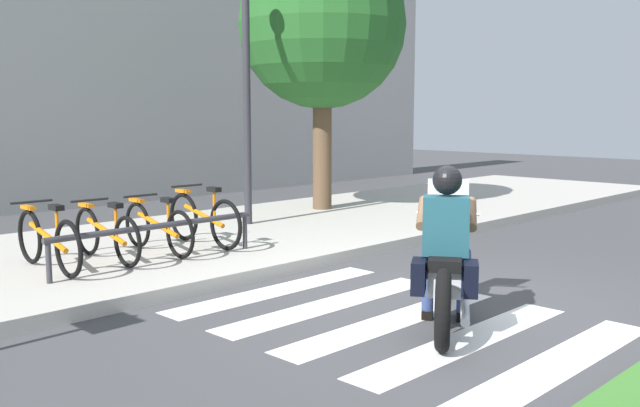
{
  "coord_description": "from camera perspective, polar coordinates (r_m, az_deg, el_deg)",
  "views": [
    {
      "loc": [
        -5.64,
        -3.91,
        1.92
      ],
      "look_at": [
        0.03,
        1.66,
        0.88
      ],
      "focal_mm": 39.23,
      "sensor_mm": 36.0,
      "label": 1
    }
  ],
  "objects": [
    {
      "name": "bicycle_3",
      "position": [
        9.43,
        -9.47,
        -1.23
      ],
      "size": [
        0.48,
        1.64,
        0.8
      ],
      "color": "black",
      "rests_on": "sidewalk"
    },
    {
      "name": "bicycle_2",
      "position": [
        9.04,
        -13.1,
        -1.88
      ],
      "size": [
        0.48,
        1.61,
        0.72
      ],
      "color": "black",
      "rests_on": "sidewalk"
    },
    {
      "name": "bicycle_1",
      "position": [
        8.69,
        -17.04,
        -2.38
      ],
      "size": [
        0.48,
        1.6,
        0.73
      ],
      "color": "black",
      "rests_on": "sidewalk"
    },
    {
      "name": "sidewalk",
      "position": [
        10.09,
        -10.64,
        -3.22
      ],
      "size": [
        24.0,
        4.4,
        0.15
      ],
      "primitive_type": "cube",
      "color": "#B7B2A8",
      "rests_on": "ground"
    },
    {
      "name": "tree_near_rack",
      "position": [
        12.92,
        0.19,
        14.31
      ],
      "size": [
        3.02,
        3.02,
        5.0
      ],
      "color": "brown",
      "rests_on": "ground"
    },
    {
      "name": "crosswalk_stripe_1",
      "position": [
        6.15,
        11.93,
        -10.86
      ],
      "size": [
        2.8,
        0.4,
        0.01
      ],
      "primitive_type": "cube",
      "color": "white",
      "rests_on": "ground"
    },
    {
      "name": "bike_rack",
      "position": [
        8.38,
        -13.12,
        -2.11
      ],
      "size": [
        2.73,
        0.07,
        0.48
      ],
      "color": "#333338",
      "rests_on": "sidewalk"
    },
    {
      "name": "crosswalk_stripe_4",
      "position": [
        7.65,
        -3.49,
        -7.07
      ],
      "size": [
        2.8,
        0.4,
        0.01
      ],
      "primitive_type": "cube",
      "color": "white",
      "rests_on": "ground"
    },
    {
      "name": "rider",
      "position": [
        6.34,
        10.25,
        -2.45
      ],
      "size": [
        0.77,
        0.73,
        1.46
      ],
      "color": "#1E4C59",
      "rests_on": "ground"
    },
    {
      "name": "building_backdrop",
      "position": [
        15.04,
        -23.78,
        12.37
      ],
      "size": [
        24.0,
        1.2,
        6.75
      ],
      "primitive_type": "cube",
      "color": "#9E9E9E",
      "rests_on": "ground"
    },
    {
      "name": "crosswalk_stripe_2",
      "position": [
        6.59,
        5.99,
        -9.49
      ],
      "size": [
        2.8,
        0.4,
        0.01
      ],
      "primitive_type": "cube",
      "color": "white",
      "rests_on": "ground"
    },
    {
      "name": "crosswalk_stripe_0",
      "position": [
        5.78,
        18.77,
        -12.29
      ],
      "size": [
        2.8,
        0.4,
        0.01
      ],
      "primitive_type": "cube",
      "color": "white",
      "rests_on": "ground"
    },
    {
      "name": "street_lamp",
      "position": [
        11.12,
        -6.02,
        10.38
      ],
      "size": [
        0.28,
        0.28,
        4.1
      ],
      "color": "#2D2D33",
      "rests_on": "ground"
    },
    {
      "name": "crosswalk_stripe_3",
      "position": [
        7.09,
        0.88,
        -8.21
      ],
      "size": [
        2.8,
        0.4,
        0.01
      ],
      "primitive_type": "cube",
      "color": "white",
      "rests_on": "ground"
    },
    {
      "name": "motorcycle",
      "position": [
        6.48,
        10.22,
        -5.58
      ],
      "size": [
        1.93,
        1.32,
        1.27
      ],
      "color": "black",
      "rests_on": "ground"
    },
    {
      "name": "ground_plane",
      "position": [
        7.13,
        9.53,
        -8.27
      ],
      "size": [
        48.0,
        48.0,
        0.0
      ],
      "primitive_type": "plane",
      "color": "#424244"
    },
    {
      "name": "bicycle_0",
      "position": [
        8.38,
        -21.31,
        -2.8
      ],
      "size": [
        0.48,
        1.67,
        0.77
      ],
      "color": "black",
      "rests_on": "sidewalk"
    }
  ]
}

